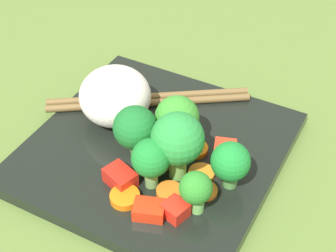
{
  "coord_description": "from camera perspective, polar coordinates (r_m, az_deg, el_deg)",
  "views": [
    {
      "loc": [
        18.68,
        -36.44,
        39.85
      ],
      "look_at": [
        0.84,
        1.33,
        3.43
      ],
      "focal_mm": 56.48,
      "sensor_mm": 36.0,
      "label": 1
    }
  ],
  "objects": [
    {
      "name": "carrot_slice_1",
      "position": [
        0.53,
        3.63,
        -5.15
      ],
      "size": [
        3.55,
        3.55,
        0.52
      ],
      "primitive_type": "cylinder",
      "rotation": [
        0.0,
        0.0,
        5.82
      ],
      "color": "orange",
      "rests_on": "square_plate"
    },
    {
      "name": "carrot_slice_0",
      "position": [
        0.51,
        0.16,
        -7.18
      ],
      "size": [
        3.25,
        3.25,
        0.71
      ],
      "primitive_type": "cylinder",
      "rotation": [
        0.0,
        0.0,
        5.96
      ],
      "color": "orange",
      "rests_on": "square_plate"
    },
    {
      "name": "carrot_slice_2",
      "position": [
        0.51,
        -4.68,
        -7.67
      ],
      "size": [
        3.94,
        3.94,
        0.75
      ],
      "primitive_type": "cylinder",
      "rotation": [
        0.0,
        0.0,
        3.67
      ],
      "color": "orange",
      "rests_on": "square_plate"
    },
    {
      "name": "broccoli_floret_4",
      "position": [
        0.53,
        0.97,
        0.76
      ],
      "size": [
        4.57,
        4.57,
        6.56
      ],
      "color": "#65963E",
      "rests_on": "square_plate"
    },
    {
      "name": "broccoli_floret_1",
      "position": [
        0.5,
        -1.85,
        -3.6
      ],
      "size": [
        3.8,
        3.8,
        5.59
      ],
      "color": "#6FA255",
      "rests_on": "square_plate"
    },
    {
      "name": "carrot_slice_5",
      "position": [
        0.51,
        3.98,
        -6.96
      ],
      "size": [
        3.49,
        3.49,
        0.46
      ],
      "primitive_type": "cylinder",
      "rotation": [
        0.0,
        0.0,
        0.84
      ],
      "color": "orange",
      "rests_on": "square_plate"
    },
    {
      "name": "broccoli_floret_3",
      "position": [
        0.48,
        3.03,
        -6.81
      ],
      "size": [
        3.11,
        3.11,
        4.45
      ],
      "color": "#71BE58",
      "rests_on": "square_plate"
    },
    {
      "name": "pepper_chunk_2",
      "position": [
        0.54,
        6.14,
        -2.83
      ],
      "size": [
        2.74,
        2.77,
        2.05
      ],
      "primitive_type": "cube",
      "rotation": [
        0.0,
        0.0,
        3.41
      ],
      "color": "red",
      "rests_on": "square_plate"
    },
    {
      "name": "rice_mound",
      "position": [
        0.58,
        -5.73,
        3.26
      ],
      "size": [
        11.02,
        11.17,
        6.04
      ],
      "primitive_type": "ellipsoid",
      "rotation": [
        0.0,
        0.0,
        2.11
      ],
      "color": "white",
      "rests_on": "square_plate"
    },
    {
      "name": "broccoli_floret_0",
      "position": [
        0.5,
        1.04,
        -1.53
      ],
      "size": [
        5.24,
        5.24,
        7.34
      ],
      "color": "#65A245",
      "rests_on": "square_plate"
    },
    {
      "name": "carrot_slice_4",
      "position": [
        0.54,
        -0.5,
        -3.95
      ],
      "size": [
        2.84,
        2.84,
        0.43
      ],
      "primitive_type": "cylinder",
      "rotation": [
        0.0,
        0.0,
        0.42
      ],
      "color": "orange",
      "rests_on": "square_plate"
    },
    {
      "name": "carrot_slice_3",
      "position": [
        0.55,
        2.98,
        -2.49
      ],
      "size": [
        2.92,
        2.92,
        0.55
      ],
      "primitive_type": "cylinder",
      "rotation": [
        0.0,
        0.0,
        3.04
      ],
      "color": "orange",
      "rests_on": "square_plate"
    },
    {
      "name": "pepper_chunk_1",
      "position": [
        0.49,
        -2.05,
        -9.03
      ],
      "size": [
        3.39,
        2.88,
        1.33
      ],
      "primitive_type": "cube",
      "rotation": [
        0.0,
        0.0,
        0.29
      ],
      "color": "red",
      "rests_on": "square_plate"
    },
    {
      "name": "pepper_chunk_0",
      "position": [
        0.52,
        -5.18,
        -5.56
      ],
      "size": [
        3.65,
        3.17,
        1.64
      ],
      "primitive_type": "cube",
      "rotation": [
        0.0,
        0.0,
        5.9
      ],
      "color": "red",
      "rests_on": "square_plate"
    },
    {
      "name": "square_plate",
      "position": [
        0.57,
        -1.34,
        -2.63
      ],
      "size": [
        26.7,
        26.7,
        1.43
      ],
      "primitive_type": "cube",
      "rotation": [
        0.0,
        0.0,
        -0.05
      ],
      "color": "black",
      "rests_on": "ground_plane"
    },
    {
      "name": "ground_plane",
      "position": [
        0.58,
        -1.32,
        -3.86
      ],
      "size": [
        110.0,
        110.0,
        2.0
      ],
      "primitive_type": "cube",
      "color": "#5A7732"
    },
    {
      "name": "chicken_piece_1",
      "position": [
        0.55,
        -2.33,
        -1.09
      ],
      "size": [
        3.42,
        4.32,
        3.06
      ],
      "primitive_type": "ellipsoid",
      "rotation": [
        0.0,
        0.0,
        1.76
      ],
      "color": "tan",
      "rests_on": "square_plate"
    },
    {
      "name": "pepper_chunk_4",
      "position": [
        0.49,
        0.78,
        -9.04
      ],
      "size": [
        2.69,
        2.62,
        1.48
      ],
      "primitive_type": "cube",
      "rotation": [
        0.0,
        0.0,
        5.96
      ],
      "color": "red",
      "rests_on": "square_plate"
    },
    {
      "name": "chopstick_pair",
      "position": [
        0.61,
        -2.12,
        2.84
      ],
      "size": [
        21.25,
        13.76,
        0.86
      ],
      "rotation": [
        0.0,
        0.0,
        3.68
      ],
      "color": "brown",
      "rests_on": "square_plate"
    },
    {
      "name": "broccoli_floret_5",
      "position": [
        0.5,
        6.77,
        -3.94
      ],
      "size": [
        3.83,
        3.83,
        5.32
      ],
      "color": "#549347",
      "rests_on": "square_plate"
    },
    {
      "name": "broccoli_floret_2",
      "position": [
        0.52,
        -3.56,
        -0.29
      ],
      "size": [
        4.43,
        4.43,
        6.62
      ],
      "color": "#74B75C",
      "rests_on": "square_plate"
    }
  ]
}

